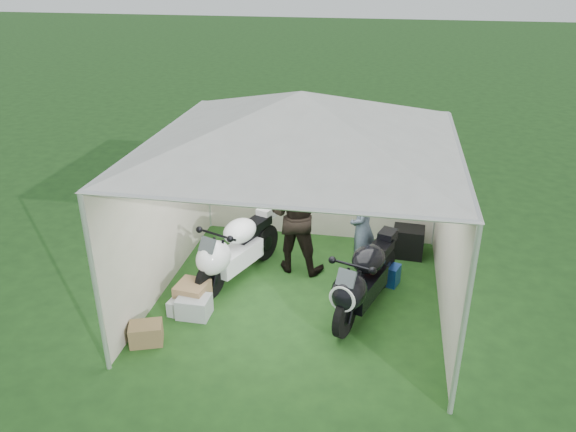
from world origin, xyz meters
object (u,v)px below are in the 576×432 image
at_px(motorcycle_black, 363,278).
at_px(crate_3, 146,333).
at_px(motorcycle_white, 234,248).
at_px(crate_2, 180,308).
at_px(canopy_tent, 302,124).
at_px(person_blue_jacket, 363,229).
at_px(equipment_box, 408,242).
at_px(person_dark_jacket, 296,214).
at_px(paddock_stand, 385,273).
at_px(crate_1, 193,295).
at_px(crate_0, 194,306).

relative_size(motorcycle_black, crate_3, 4.64).
distance_m(motorcycle_white, crate_2, 1.23).
xyz_separation_m(canopy_tent, crate_3, (-1.75, -1.48, -2.44)).
bearing_deg(person_blue_jacket, equipment_box, 141.28).
bearing_deg(person_dark_jacket, crate_3, 63.17).
xyz_separation_m(canopy_tent, paddock_stand, (1.21, 0.56, -2.42)).
height_order(paddock_stand, crate_3, paddock_stand).
distance_m(canopy_tent, person_blue_jacket, 2.07).
bearing_deg(crate_2, person_dark_jacket, 49.08).
relative_size(canopy_tent, motorcycle_black, 2.95).
height_order(motorcycle_black, person_blue_jacket, person_blue_jacket).
distance_m(motorcycle_white, equipment_box, 2.90).
bearing_deg(crate_3, motorcycle_black, 23.88).
bearing_deg(person_dark_jacket, crate_1, 55.39).
height_order(motorcycle_black, person_dark_jacket, person_dark_jacket).
xyz_separation_m(motorcycle_white, person_blue_jacket, (1.88, 0.47, 0.27)).
height_order(equipment_box, crate_3, equipment_box).
relative_size(crate_0, crate_1, 1.06).
height_order(canopy_tent, person_blue_jacket, canopy_tent).
bearing_deg(paddock_stand, person_dark_jacket, 171.96).
height_order(equipment_box, crate_1, equipment_box).
distance_m(person_dark_jacket, person_blue_jacket, 1.03).
relative_size(motorcycle_white, crate_2, 6.25).
relative_size(motorcycle_white, crate_0, 4.27).
relative_size(crate_0, crate_2, 1.46).
relative_size(canopy_tent, crate_3, 13.68).
xyz_separation_m(canopy_tent, motorcycle_white, (-1.04, 0.22, -2.03)).
xyz_separation_m(paddock_stand, person_dark_jacket, (-1.40, 0.20, 0.78)).
height_order(person_dark_jacket, crate_3, person_dark_jacket).
xyz_separation_m(person_blue_jacket, crate_0, (-2.18, -1.49, -0.67)).
bearing_deg(equipment_box, crate_2, -143.46).
bearing_deg(canopy_tent, crate_2, -152.22).
distance_m(person_blue_jacket, crate_0, 2.73).
distance_m(motorcycle_white, motorcycle_black, 2.03).
xyz_separation_m(canopy_tent, person_blue_jacket, (0.84, 0.69, -1.76)).
height_order(equipment_box, crate_0, equipment_box).
xyz_separation_m(motorcycle_white, crate_1, (-0.39, -0.82, -0.36)).
distance_m(crate_1, crate_3, 0.95).
distance_m(motorcycle_white, crate_3, 1.89).
height_order(person_blue_jacket, crate_1, person_blue_jacket).
bearing_deg(crate_1, motorcycle_white, 64.36).
bearing_deg(person_dark_jacket, person_blue_jacket, -175.19).
relative_size(person_blue_jacket, crate_0, 3.69).
distance_m(person_dark_jacket, crate_0, 2.09).
relative_size(motorcycle_white, person_blue_jacket, 1.16).
xyz_separation_m(person_blue_jacket, equipment_box, (0.72, 0.79, -0.56)).
bearing_deg(motorcycle_black, crate_3, -137.23).
bearing_deg(person_dark_jacket, motorcycle_white, 39.91).
bearing_deg(equipment_box, crate_1, -145.18).
distance_m(crate_0, crate_2, 0.20).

